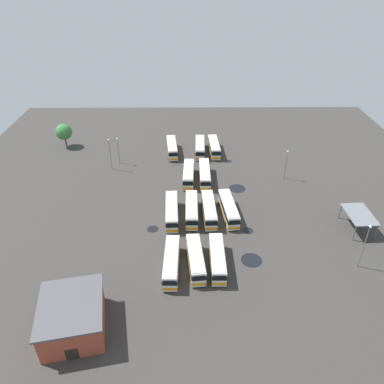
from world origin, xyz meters
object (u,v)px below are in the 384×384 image
at_px(depot_building, 73,317).
at_px(tree_north_edge, 64,132).
at_px(bus_row2_slot0, 172,211).
at_px(lamp_post_mid_lot, 110,153).
at_px(bus_row0_slot3, 214,147).
at_px(lamp_post_far_corner, 286,164).
at_px(maintenance_shelter, 359,215).
at_px(bus_row3_slot1, 196,259).
at_px(lamp_post_by_building, 364,245).
at_px(bus_row2_slot2, 209,210).
at_px(bus_row0_slot0, 172,148).
at_px(bus_row1_slot2, 205,174).
at_px(bus_row0_slot2, 200,147).
at_px(bus_row2_slot3, 229,209).
at_px(bus_row3_slot2, 217,258).
at_px(lamp_post_near_entrance, 118,150).
at_px(bus_row1_slot1, 189,174).
at_px(bus_row2_slot1, 192,210).
at_px(bus_row3_slot0, 172,262).

height_order(depot_building, tree_north_edge, tree_north_edge).
relative_size(bus_row2_slot0, lamp_post_mid_lot, 1.37).
distance_m(bus_row0_slot3, lamp_post_far_corner, 22.99).
xyz_separation_m(maintenance_shelter, lamp_post_far_corner, (-20.87, -10.53, 0.86)).
relative_size(bus_row3_slot1, depot_building, 0.87).
bearing_deg(lamp_post_by_building, bus_row2_slot2, -120.70).
bearing_deg(bus_row2_slot2, lamp_post_far_corner, 129.20).
distance_m(depot_building, tree_north_edge, 68.09).
bearing_deg(bus_row0_slot0, lamp_post_by_building, 37.34).
bearing_deg(tree_north_edge, bus_row2_slot2, 48.69).
xyz_separation_m(bus_row2_slot0, tree_north_edge, (-36.79, -33.25, 2.83)).
xyz_separation_m(bus_row1_slot2, maintenance_shelter, (20.19, 30.96, 1.66)).
distance_m(bus_row0_slot2, bus_row2_slot3, 31.49).
height_order(bus_row2_slot0, depot_building, depot_building).
height_order(bus_row0_slot3, lamp_post_by_building, lamp_post_by_building).
distance_m(bus_row0_slot3, depot_building, 65.26).
xyz_separation_m(lamp_post_by_building, lamp_post_mid_lot, (-37.63, -51.66, -0.32)).
distance_m(bus_row3_slot2, maintenance_shelter, 31.81).
bearing_deg(bus_row0_slot0, depot_building, -11.78).
bearing_deg(bus_row0_slot2, lamp_post_near_entrance, -74.83).
bearing_deg(lamp_post_near_entrance, bus_row3_slot1, 26.51).
relative_size(bus_row0_slot0, bus_row1_slot1, 1.01).
height_order(bus_row1_slot1, lamp_post_far_corner, lamp_post_far_corner).
bearing_deg(lamp_post_mid_lot, bus_row3_slot1, 30.35).
distance_m(bus_row2_slot2, bus_row2_slot3, 4.29).
bearing_deg(bus_row3_slot1, bus_row2_slot1, -177.77).
relative_size(bus_row2_slot2, depot_building, 0.91).
height_order(bus_row3_slot2, lamp_post_near_entrance, lamp_post_near_entrance).
xyz_separation_m(bus_row0_slot2, bus_row2_slot2, (31.31, 1.12, 0.00)).
bearing_deg(depot_building, maintenance_shelter, 114.98).
distance_m(bus_row3_slot0, tree_north_edge, 62.55).
bearing_deg(tree_north_edge, bus_row2_slot3, 51.69).
height_order(bus_row3_slot0, tree_north_edge, tree_north_edge).
xyz_separation_m(lamp_post_near_entrance, tree_north_edge, (-11.07, -17.79, 0.52)).
relative_size(bus_row2_slot1, bus_row2_slot3, 0.95).
height_order(lamp_post_far_corner, tree_north_edge, lamp_post_far_corner).
bearing_deg(bus_row2_slot3, bus_row3_slot1, -25.19).
xyz_separation_m(bus_row3_slot1, lamp_post_by_building, (0.24, 29.76, 3.24)).
distance_m(bus_row3_slot0, lamp_post_near_entrance, 44.53).
distance_m(depot_building, lamp_post_far_corner, 61.62).
bearing_deg(bus_row1_slot1, lamp_post_mid_lot, -106.74).
relative_size(bus_row1_slot1, lamp_post_far_corner, 1.44).
bearing_deg(maintenance_shelter, tree_north_edge, -119.57).
distance_m(bus_row0_slot3, bus_row3_slot1, 47.47).
bearing_deg(bus_row1_slot1, bus_row2_slot2, 15.79).
height_order(bus_row0_slot0, lamp_post_by_building, lamp_post_by_building).
bearing_deg(bus_row1_slot2, bus_row1_slot1, -89.19).
xyz_separation_m(bus_row3_slot1, tree_north_edge, (-51.86, -38.14, 2.83)).
height_order(bus_row0_slot0, bus_row2_slot0, same).
relative_size(lamp_post_by_building, lamp_post_mid_lot, 1.07).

